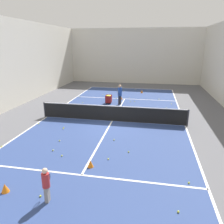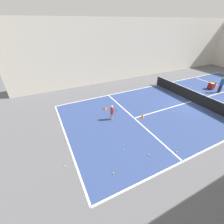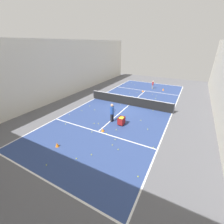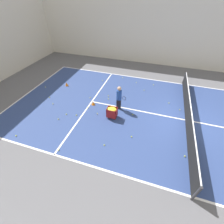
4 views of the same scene
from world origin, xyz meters
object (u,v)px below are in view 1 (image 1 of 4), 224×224
(coach_at_net, at_px, (120,93))
(training_cone_0, at_px, (90,164))
(training_cone_1, at_px, (142,91))
(tennis_net, at_px, (112,113))
(ball_cart, at_px, (109,98))
(player_near_baseline, at_px, (46,183))

(coach_at_net, distance_m, training_cone_0, 10.19)
(training_cone_0, distance_m, training_cone_1, 15.23)
(training_cone_1, bearing_deg, tennis_net, -98.76)
(tennis_net, bearing_deg, training_cone_1, 81.24)
(coach_at_net, xyz_separation_m, ball_cart, (-1.01, 0.16, -0.46))
(tennis_net, bearing_deg, training_cone_0, -88.20)
(coach_at_net, height_order, training_cone_0, coach_at_net)
(tennis_net, relative_size, player_near_baseline, 7.87)
(tennis_net, relative_size, training_cone_1, 31.34)
(tennis_net, bearing_deg, player_near_baseline, -94.36)
(training_cone_0, xyz_separation_m, training_cone_1, (1.26, 15.17, 0.00))
(tennis_net, distance_m, player_near_baseline, 8.11)
(coach_at_net, xyz_separation_m, training_cone_0, (0.34, -10.15, -0.83))
(tennis_net, height_order, coach_at_net, coach_at_net)
(training_cone_0, bearing_deg, ball_cart, 97.43)
(player_near_baseline, distance_m, ball_cart, 12.62)
(ball_cart, height_order, training_cone_0, ball_cart)
(coach_at_net, relative_size, training_cone_1, 5.51)
(coach_at_net, distance_m, ball_cart, 1.12)
(ball_cart, xyz_separation_m, training_cone_1, (2.61, 4.86, -0.36))
(training_cone_0, bearing_deg, training_cone_1, 85.24)
(player_near_baseline, relative_size, training_cone_1, 3.98)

